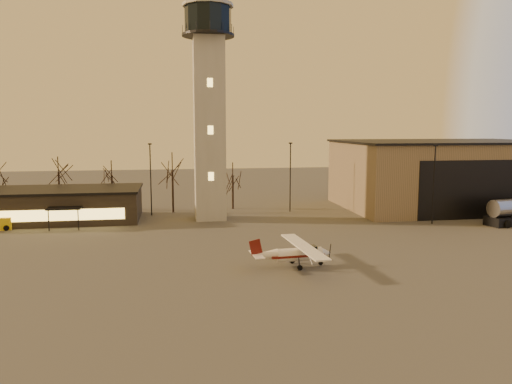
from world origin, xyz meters
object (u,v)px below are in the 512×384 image
terminal (43,205)px  control_tower (209,97)px  cessna_front (300,256)px  hangar (442,174)px

terminal → control_tower: bearing=-5.1°
control_tower → terminal: 26.24m
control_tower → cessna_front: control_tower is taller
terminal → cessna_front: terminal is taller
control_tower → cessna_front: 29.58m
hangar → terminal: 58.11m
control_tower → hangar: 37.90m
control_tower → terminal: bearing=174.9°
hangar → terminal: size_ratio=1.20×
control_tower → terminal: (-21.99, 1.98, -14.17)m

